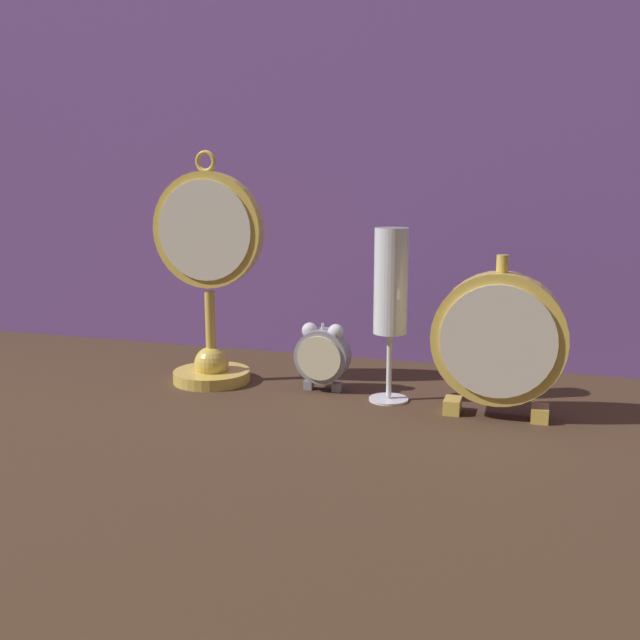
# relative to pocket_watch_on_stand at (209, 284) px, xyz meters

# --- Properties ---
(ground_plane) EXTENTS (4.00, 4.00, 0.00)m
(ground_plane) POSITION_rel_pocket_watch_on_stand_xyz_m (0.17, -0.12, -0.14)
(ground_plane) COLOR #422D1E
(fabric_backdrop_drape) EXTENTS (1.78, 0.01, 0.63)m
(fabric_backdrop_drape) POSITION_rel_pocket_watch_on_stand_xyz_m (0.17, 0.20, 0.18)
(fabric_backdrop_drape) COLOR #6B478E
(fabric_backdrop_drape) RESTS_ON ground_plane
(pocket_watch_on_stand) EXTENTS (0.16, 0.11, 0.32)m
(pocket_watch_on_stand) POSITION_rel_pocket_watch_on_stand_xyz_m (0.00, 0.00, 0.00)
(pocket_watch_on_stand) COLOR gold
(pocket_watch_on_stand) RESTS_ON ground_plane
(alarm_clock_twin_bell) EXTENTS (0.07, 0.03, 0.09)m
(alarm_clock_twin_bell) POSITION_rel_pocket_watch_on_stand_xyz_m (0.16, 0.00, -0.09)
(alarm_clock_twin_bell) COLOR gray
(alarm_clock_twin_bell) RESTS_ON ground_plane
(mantel_clock_silver) EXTENTS (0.16, 0.04, 0.20)m
(mantel_clock_silver) POSITION_rel_pocket_watch_on_stand_xyz_m (0.39, -0.04, -0.05)
(mantel_clock_silver) COLOR gold
(mantel_clock_silver) RESTS_ON ground_plane
(champagne_flute) EXTENTS (0.05, 0.05, 0.22)m
(champagne_flute) POSITION_rel_pocket_watch_on_stand_xyz_m (0.26, -0.01, 0.00)
(champagne_flute) COLOR silver
(champagne_flute) RESTS_ON ground_plane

